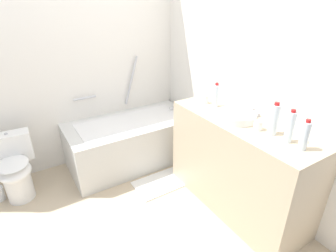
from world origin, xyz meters
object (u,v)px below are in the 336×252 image
object	(u,v)px
bathtub	(132,140)
sink_faucet	(252,112)
toilet	(14,167)
sink_basin	(236,116)
bath_mat	(163,182)
water_bottle_1	(290,127)
drinking_glass_1	(258,125)
drinking_glass_0	(205,99)
water_bottle_3	(305,136)
water_bottle_2	(216,96)
water_bottle_0	(274,119)

from	to	relation	value
bathtub	sink_faucet	distance (m)	1.48
toilet	sink_basin	distance (m)	2.17
toilet	bath_mat	distance (m)	1.50
water_bottle_1	bath_mat	distance (m)	1.52
bathtub	drinking_glass_1	size ratio (longest dim) A/B	19.56
water_bottle_1	drinking_glass_0	size ratio (longest dim) A/B	2.99
water_bottle_1	drinking_glass_1	xyz separation A→B (m)	(-0.03, 0.25, -0.08)
water_bottle_1	water_bottle_3	distance (m)	0.12
drinking_glass_0	sink_basin	bearing A→B (deg)	-92.57
toilet	sink_faucet	world-z (taller)	sink_faucet
water_bottle_3	drinking_glass_1	xyz separation A→B (m)	(-0.02, 0.37, -0.07)
water_bottle_2	bathtub	bearing A→B (deg)	121.59
water_bottle_2	drinking_glass_1	distance (m)	0.56
bathtub	water_bottle_3	world-z (taller)	bathtub
toilet	water_bottle_0	distance (m)	2.42
toilet	water_bottle_0	bearing A→B (deg)	51.93
bathtub	sink_basin	bearing A→B (deg)	-68.18
bathtub	drinking_glass_0	size ratio (longest dim) A/B	17.75
sink_basin	water_bottle_0	bearing A→B (deg)	-84.00
sink_basin	water_bottle_3	size ratio (longest dim) A/B	1.48
water_bottle_3	bathtub	bearing A→B (deg)	105.48
bath_mat	toilet	bearing A→B (deg)	155.85
sink_basin	drinking_glass_1	xyz separation A→B (m)	(0.00, -0.23, 0.01)
water_bottle_1	water_bottle_3	world-z (taller)	water_bottle_1
sink_basin	water_bottle_0	world-z (taller)	water_bottle_0
water_bottle_1	drinking_glass_0	distance (m)	0.92
drinking_glass_0	drinking_glass_1	xyz separation A→B (m)	(-0.02, -0.67, -0.00)
bathtub	water_bottle_2	xyz separation A→B (m)	(0.52, -0.84, 0.71)
water_bottle_1	drinking_glass_1	distance (m)	0.26
water_bottle_0	water_bottle_2	world-z (taller)	water_bottle_0
water_bottle_1	bathtub	bearing A→B (deg)	106.76
sink_basin	sink_faucet	distance (m)	0.20
drinking_glass_0	drinking_glass_1	bearing A→B (deg)	-91.49
water_bottle_3	water_bottle_0	bearing A→B (deg)	86.95
water_bottle_1	bath_mat	bearing A→B (deg)	111.60
water_bottle_2	bath_mat	size ratio (longest dim) A/B	0.38
bathtub	drinking_glass_0	distance (m)	1.09
water_bottle_3	bath_mat	world-z (taller)	water_bottle_3
bathtub	bath_mat	xyz separation A→B (m)	(0.08, -0.59, -0.28)
toilet	water_bottle_0	size ratio (longest dim) A/B	2.54
water_bottle_1	water_bottle_0	bearing A→B (deg)	87.11
toilet	water_bottle_1	bearing A→B (deg)	49.29
bathtub	water_bottle_0	distance (m)	1.75
sink_faucet	water_bottle_3	xyz separation A→B (m)	(-0.17, -0.60, 0.08)
water_bottle_0	water_bottle_2	size ratio (longest dim) A/B	1.11
toilet	bath_mat	size ratio (longest dim) A/B	1.06
drinking_glass_1	drinking_glass_0	bearing A→B (deg)	88.51
sink_faucet	water_bottle_0	xyz separation A→B (m)	(-0.16, -0.34, 0.09)
water_bottle_3	drinking_glass_0	size ratio (longest dim) A/B	2.67
drinking_glass_1	bath_mat	world-z (taller)	drinking_glass_1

